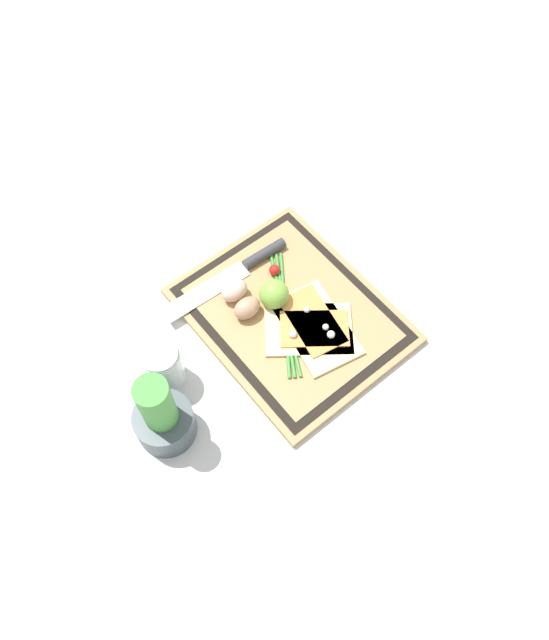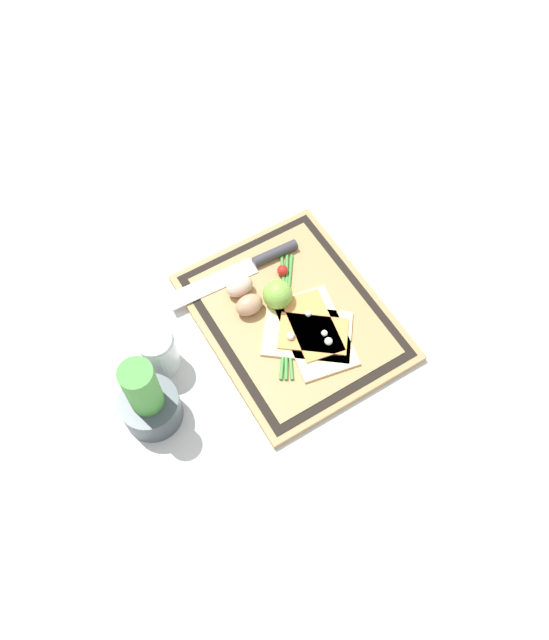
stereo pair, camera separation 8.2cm
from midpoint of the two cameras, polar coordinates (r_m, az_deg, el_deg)
ground_plane at (r=1.27m, az=3.53°, el=-0.02°), size 6.00×6.00×0.00m
cutting_board at (r=1.26m, az=3.56°, el=0.19°), size 0.43×0.35×0.02m
pizza_slice_near at (r=1.23m, az=5.59°, el=-1.08°), size 0.21×0.15×0.02m
pizza_slice_far at (r=1.23m, az=4.99°, el=-1.40°), size 0.20×0.21×0.02m
knife at (r=1.30m, az=-0.01°, el=5.13°), size 0.05×0.30×0.02m
egg_brown at (r=1.23m, az=-0.44°, el=1.28°), size 0.04×0.06×0.04m
egg_pink at (r=1.26m, az=-1.36°, el=2.99°), size 0.04×0.06×0.04m
lime at (r=1.24m, az=2.20°, el=2.24°), size 0.06×0.06×0.06m
cherry_tomato_red at (r=1.29m, az=2.58°, el=4.43°), size 0.02×0.02×0.02m
scallion_bunch at (r=1.25m, az=3.00°, el=0.45°), size 0.26×0.17×0.01m
herb_pot at (r=1.13m, az=-9.42°, el=-7.50°), size 0.11×0.11×0.19m
sauce_jar at (r=1.19m, az=-8.66°, el=-3.13°), size 0.07×0.07×0.10m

